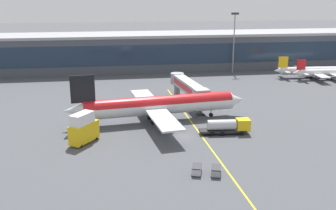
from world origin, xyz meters
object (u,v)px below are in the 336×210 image
at_px(main_airliner, 159,105).
at_px(baggage_cart_0, 197,170).
at_px(baggage_cart_1, 216,171).
at_px(commuter_jet_near, 314,70).
at_px(commuter_jet_far, 334,72).
at_px(fuel_tanker, 228,126).
at_px(catering_lift, 83,128).

distance_m(main_airliner, baggage_cart_0, 28.83).
distance_m(baggage_cart_1, commuter_jet_near, 89.88).
bearing_deg(baggage_cart_1, main_airliner, 100.76).
xyz_separation_m(baggage_cart_1, commuter_jet_far, (61.27, 66.22, 1.77)).
bearing_deg(commuter_jet_near, baggage_cart_0, -130.31).
bearing_deg(baggage_cart_1, fuel_tanker, 67.11).
xyz_separation_m(main_airliner, baggage_cart_1, (5.61, -29.50, -3.21)).
bearing_deg(baggage_cart_0, commuter_jet_far, 45.41).
relative_size(main_airliner, fuel_tanker, 3.97).
bearing_deg(commuter_jet_near, main_airliner, -146.36).
relative_size(main_airliner, commuter_jet_near, 1.49).
height_order(fuel_tanker, commuter_jet_near, commuter_jet_near).
height_order(main_airliner, baggage_cart_0, main_airliner).
xyz_separation_m(fuel_tanker, baggage_cart_0, (-10.99, -17.84, -0.96)).
xyz_separation_m(main_airliner, commuter_jet_far, (66.88, 36.72, -1.44)).
distance_m(baggage_cart_1, commuter_jet_far, 90.24).
relative_size(baggage_cart_0, commuter_jet_far, 0.10).
bearing_deg(fuel_tanker, commuter_jet_near, 47.12).
xyz_separation_m(catering_lift, commuter_jet_far, (83.59, 47.91, -0.52)).
height_order(baggage_cart_1, commuter_jet_far, commuter_jet_far).
bearing_deg(baggage_cart_0, commuter_jet_near, 49.69).
bearing_deg(baggage_cart_0, catering_lift, 138.00).
relative_size(main_airliner, baggage_cart_0, 14.57).
bearing_deg(commuter_jet_far, commuter_jet_near, 142.42).
bearing_deg(baggage_cart_0, fuel_tanker, 58.37).
bearing_deg(baggage_cart_0, baggage_cart_1, -17.44).
bearing_deg(catering_lift, baggage_cart_0, -42.00).
bearing_deg(fuel_tanker, baggage_cart_0, -121.63).
xyz_separation_m(main_airliner, fuel_tanker, (13.54, -10.70, -2.24)).
xyz_separation_m(baggage_cart_0, commuter_jet_far, (64.33, 65.26, 1.77)).
height_order(fuel_tanker, baggage_cart_0, fuel_tanker).
relative_size(catering_lift, commuter_jet_near, 0.24).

